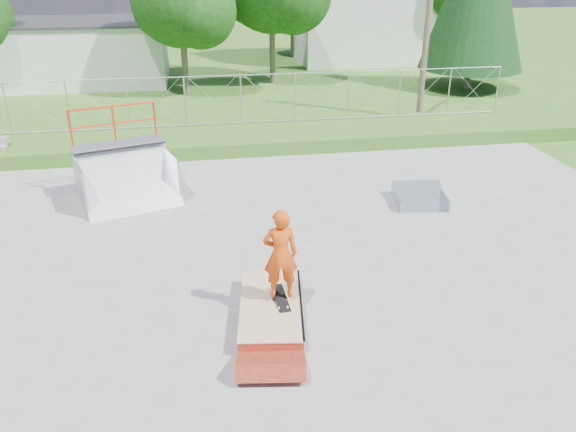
{
  "coord_description": "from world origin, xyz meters",
  "views": [
    {
      "loc": [
        -1.67,
        -9.7,
        6.19
      ],
      "look_at": [
        0.13,
        1.02,
        1.1
      ],
      "focal_mm": 35.0,
      "sensor_mm": 36.0,
      "label": 1
    }
  ],
  "objects_px": {
    "grind_box": "(271,311)",
    "quarter_pipe": "(125,160)",
    "flat_bank_ramp": "(420,197)",
    "skater": "(280,258)"
  },
  "relations": [
    {
      "from": "flat_bank_ramp",
      "to": "skater",
      "type": "height_order",
      "value": "skater"
    },
    {
      "from": "quarter_pipe",
      "to": "flat_bank_ramp",
      "type": "distance_m",
      "value": 7.99
    },
    {
      "from": "grind_box",
      "to": "quarter_pipe",
      "type": "bearing_deg",
      "value": 124.89
    },
    {
      "from": "grind_box",
      "to": "flat_bank_ramp",
      "type": "bearing_deg",
      "value": 52.09
    },
    {
      "from": "grind_box",
      "to": "flat_bank_ramp",
      "type": "distance_m",
      "value": 6.58
    },
    {
      "from": "quarter_pipe",
      "to": "flat_bank_ramp",
      "type": "relative_size",
      "value": 1.75
    },
    {
      "from": "grind_box",
      "to": "quarter_pipe",
      "type": "height_order",
      "value": "quarter_pipe"
    },
    {
      "from": "grind_box",
      "to": "quarter_pipe",
      "type": "xyz_separation_m",
      "value": [
        -3.06,
        6.04,
        1.06
      ]
    },
    {
      "from": "grind_box",
      "to": "quarter_pipe",
      "type": "distance_m",
      "value": 6.85
    },
    {
      "from": "grind_box",
      "to": "skater",
      "type": "relative_size",
      "value": 1.43
    }
  ]
}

